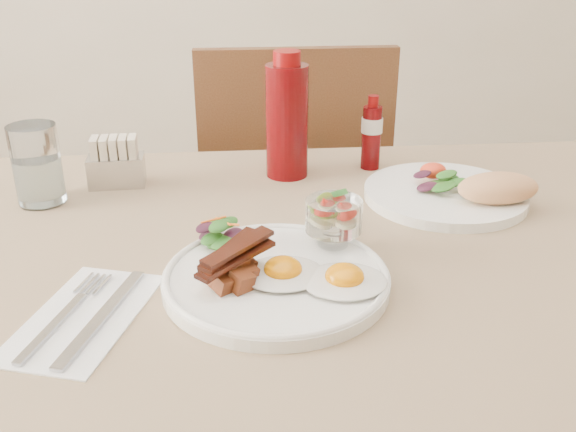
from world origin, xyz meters
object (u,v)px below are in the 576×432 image
(fruit_cup, at_px, (334,216))
(ketchup_bottle, at_px, (287,119))
(hot_sauce_bottle, at_px, (372,134))
(table, at_px, (334,308))
(chair_far, at_px, (291,208))
(second_plate, at_px, (457,191))
(main_plate, at_px, (276,279))
(water_glass, at_px, (38,169))
(sugar_caddy, at_px, (116,164))

(fruit_cup, bearing_deg, ketchup_bottle, 96.59)
(hot_sauce_bottle, bearing_deg, ketchup_bottle, -171.66)
(table, height_order, chair_far, chair_far)
(table, height_order, fruit_cup, fruit_cup)
(table, relative_size, second_plate, 5.06)
(main_plate, relative_size, ketchup_bottle, 1.29)
(chair_far, relative_size, fruit_cup, 12.23)
(fruit_cup, distance_m, water_glass, 0.49)
(second_plate, xyz_separation_m, sugar_caddy, (-0.55, 0.12, 0.02))
(second_plate, distance_m, water_glass, 0.67)
(sugar_caddy, bearing_deg, water_glass, -152.58)
(second_plate, bearing_deg, fruit_cup, -144.20)
(second_plate, distance_m, ketchup_bottle, 0.31)
(chair_far, relative_size, main_plate, 3.32)
(main_plate, relative_size, water_glass, 2.21)
(chair_far, bearing_deg, second_plate, -66.54)
(table, relative_size, water_glass, 10.48)
(hot_sauce_bottle, distance_m, sugar_caddy, 0.45)
(fruit_cup, bearing_deg, sugar_caddy, 139.19)
(chair_far, bearing_deg, hot_sauce_bottle, -71.70)
(main_plate, distance_m, water_glass, 0.46)
(ketchup_bottle, bearing_deg, second_plate, -28.77)
(fruit_cup, xyz_separation_m, hot_sauce_bottle, (0.12, 0.33, 0.01))
(second_plate, xyz_separation_m, hot_sauce_bottle, (-0.11, 0.17, 0.05))
(chair_far, distance_m, ketchup_bottle, 0.49)
(table, distance_m, sugar_caddy, 0.45)
(main_plate, distance_m, hot_sauce_bottle, 0.45)
(hot_sauce_bottle, bearing_deg, table, -109.20)
(chair_far, relative_size, hot_sauce_bottle, 6.96)
(table, bearing_deg, hot_sauce_bottle, 70.80)
(fruit_cup, height_order, ketchup_bottle, ketchup_bottle)
(sugar_caddy, bearing_deg, table, -42.60)
(sugar_caddy, distance_m, water_glass, 0.13)
(ketchup_bottle, height_order, water_glass, ketchup_bottle)
(fruit_cup, relative_size, second_plate, 0.29)
(table, relative_size, fruit_cup, 17.49)
(chair_far, height_order, sugar_caddy, chair_far)
(water_glass, bearing_deg, ketchup_bottle, 12.26)
(table, height_order, sugar_caddy, sugar_caddy)
(table, xyz_separation_m, ketchup_bottle, (-0.04, 0.30, 0.19))
(main_plate, relative_size, fruit_cup, 3.68)
(table, bearing_deg, water_glass, 154.20)
(chair_far, height_order, fruit_cup, chair_far)
(ketchup_bottle, height_order, sugar_caddy, ketchup_bottle)
(sugar_caddy, bearing_deg, chair_far, 46.43)
(ketchup_bottle, bearing_deg, water_glass, -167.74)
(sugar_caddy, bearing_deg, fruit_cup, -43.63)
(fruit_cup, relative_size, ketchup_bottle, 0.35)
(second_plate, bearing_deg, table, -144.36)
(table, height_order, hot_sauce_bottle, hot_sauce_bottle)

